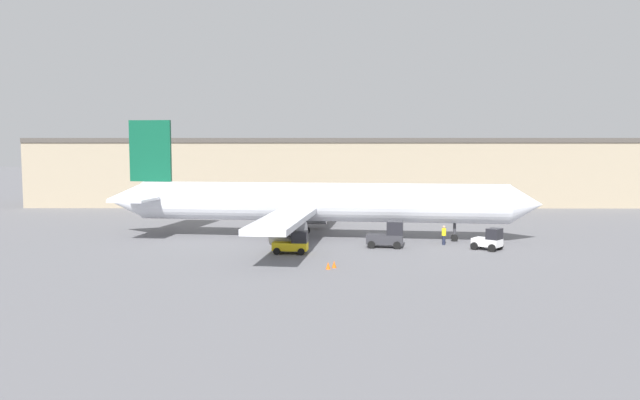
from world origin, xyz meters
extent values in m
plane|color=slate|center=(0.00, 0.00, 0.00)|extent=(400.00, 400.00, 0.00)
cube|color=gray|center=(4.19, 37.76, 4.84)|extent=(96.88, 15.85, 9.68)
cube|color=#47423D|center=(4.19, 37.76, 10.03)|extent=(96.88, 16.17, 0.70)
cylinder|color=silver|center=(0.00, 0.00, 3.70)|extent=(36.91, 8.39, 3.83)
cone|color=silver|center=(19.74, -2.49, 3.70)|extent=(3.51, 4.11, 3.76)
cone|color=silver|center=(-20.31, 2.56, 3.70)|extent=(4.64, 4.14, 3.64)
cube|color=silver|center=(-0.59, 10.02, 3.03)|extent=(5.45, 16.22, 0.50)
cube|color=silver|center=(-3.06, -9.57, 3.03)|extent=(5.45, 16.22, 0.50)
cylinder|color=#ADADB2|center=(-0.89, 7.66, 1.57)|extent=(3.41, 2.51, 2.13)
cylinder|color=#ADADB2|center=(-2.76, -7.20, 1.57)|extent=(3.41, 2.51, 2.13)
cube|color=#0C4C33|center=(-17.45, 2.20, 8.76)|extent=(4.40, 0.91, 6.27)
cube|color=silver|center=(-16.93, 6.38, 4.09)|extent=(4.00, 5.00, 0.24)
cube|color=silver|center=(-17.98, -1.98, 4.09)|extent=(4.00, 5.00, 0.24)
cylinder|color=#38383D|center=(13.11, -1.65, 0.89)|extent=(0.28, 0.28, 1.79)
cylinder|color=black|center=(13.11, -1.65, 0.35)|extent=(0.74, 0.43, 0.70)
cylinder|color=#38383D|center=(-2.13, -2.24, 0.89)|extent=(0.28, 0.28, 1.79)
cylinder|color=black|center=(-2.13, -2.24, 0.45)|extent=(0.94, 0.46, 0.90)
cylinder|color=#38383D|center=(-1.51, 2.70, 0.89)|extent=(0.28, 0.28, 1.79)
cylinder|color=black|center=(-1.51, 2.70, 0.45)|extent=(0.94, 0.46, 0.90)
cylinder|color=#1E2338|center=(11.66, -3.82, 0.44)|extent=(0.29, 0.29, 0.88)
cylinder|color=yellow|center=(11.66, -3.82, 1.23)|extent=(0.40, 0.40, 0.70)
sphere|color=tan|center=(11.66, -3.82, 1.70)|extent=(0.26, 0.26, 0.26)
cube|color=#2D2D33|center=(5.96, -5.34, 0.77)|extent=(3.49, 1.97, 0.86)
cube|color=black|center=(6.87, -5.48, 1.82)|extent=(1.64, 1.53, 1.23)
cylinder|color=black|center=(6.99, -6.24, 0.34)|extent=(0.72, 0.38, 0.69)
cylinder|color=black|center=(7.22, -4.80, 0.34)|extent=(0.72, 0.38, 0.69)
cylinder|color=black|center=(4.70, -5.88, 0.34)|extent=(0.72, 0.38, 0.69)
cylinder|color=black|center=(4.93, -4.43, 0.34)|extent=(0.72, 0.38, 0.69)
cube|color=yellow|center=(-2.53, -8.60, 0.64)|extent=(3.14, 1.70, 0.68)
cube|color=black|center=(-1.68, -8.68, 1.47)|extent=(1.45, 1.39, 0.97)
cube|color=#333333|center=(-3.07, -8.54, 1.58)|extent=(1.97, 1.17, 0.73)
cylinder|color=black|center=(-1.55, -9.40, 0.30)|extent=(0.63, 0.34, 0.60)
cylinder|color=black|center=(-1.40, -8.01, 0.30)|extent=(0.63, 0.34, 0.60)
cylinder|color=black|center=(-3.65, -9.19, 0.30)|extent=(0.63, 0.34, 0.60)
cylinder|color=black|center=(-3.51, -7.79, 0.30)|extent=(0.63, 0.34, 0.60)
cube|color=silver|center=(15.01, -6.55, 0.69)|extent=(2.81, 2.69, 0.68)
cube|color=black|center=(15.52, -6.99, 1.51)|extent=(1.67, 1.71, 0.97)
cylinder|color=black|center=(15.18, -7.66, 0.35)|extent=(0.71, 0.66, 0.69)
cylinder|color=black|center=(16.13, -6.53, 0.35)|extent=(0.71, 0.66, 0.69)
cylinder|color=black|center=(13.88, -6.57, 0.35)|extent=(0.71, 0.66, 0.69)
cylinder|color=black|center=(14.84, -5.44, 0.35)|extent=(0.71, 0.66, 0.69)
cone|color=#EF590F|center=(1.18, -14.82, 0.28)|extent=(0.36, 0.36, 0.55)
cone|color=#EF590F|center=(0.71, -15.36, 0.28)|extent=(0.36, 0.36, 0.55)
camera|label=1|loc=(0.39, -61.85, 9.39)|focal=35.00mm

